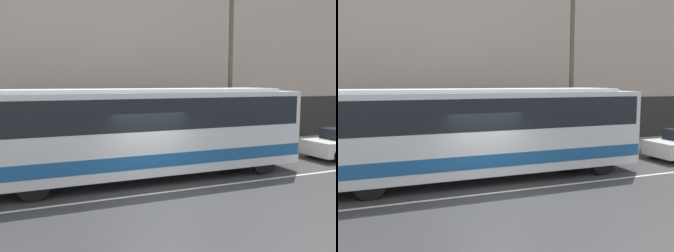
# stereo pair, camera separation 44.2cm
# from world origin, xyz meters

# --- Properties ---
(ground_plane) EXTENTS (60.00, 60.00, 0.00)m
(ground_plane) POSITION_xyz_m (0.00, 0.00, 0.00)
(ground_plane) COLOR #38383A
(sidewalk) EXTENTS (60.00, 3.13, 0.15)m
(sidewalk) POSITION_xyz_m (0.00, 5.57, 0.08)
(sidewalk) COLOR #A09E99
(sidewalk) RESTS_ON ground_plane
(building_facade) EXTENTS (60.00, 0.35, 10.51)m
(building_facade) POSITION_xyz_m (0.00, 7.27, 5.07)
(building_facade) COLOR #B7A899
(building_facade) RESTS_ON ground_plane
(lane_stripe) EXTENTS (54.00, 0.14, 0.01)m
(lane_stripe) POSITION_xyz_m (0.00, 0.00, 0.00)
(lane_stripe) COLOR beige
(lane_stripe) RESTS_ON ground_plane
(transit_bus) EXTENTS (12.33, 2.60, 3.27)m
(transit_bus) POSITION_xyz_m (0.12, 1.89, 1.84)
(transit_bus) COLOR white
(transit_bus) RESTS_ON ground_plane
(utility_pole_near) EXTENTS (0.21, 0.21, 8.34)m
(utility_pole_near) POSITION_xyz_m (5.60, 4.59, 4.33)
(utility_pole_near) COLOR brown
(utility_pole_near) RESTS_ON sidewalk
(pedestrian_waiting) EXTENTS (0.36, 0.36, 1.70)m
(pedestrian_waiting) POSITION_xyz_m (-0.93, 5.97, 0.95)
(pedestrian_waiting) COLOR #333338
(pedestrian_waiting) RESTS_ON sidewalk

